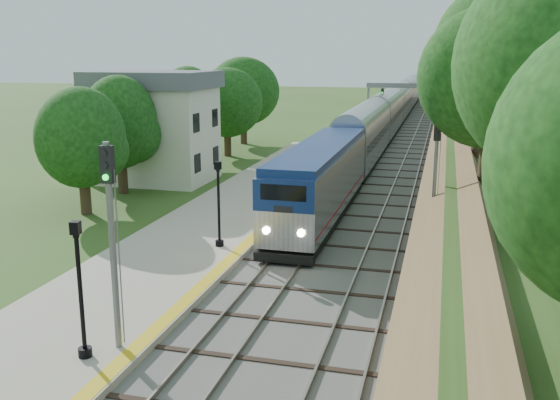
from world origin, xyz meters
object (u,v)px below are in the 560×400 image
(signal_gantry, at_px, (406,97))
(lamppost_far, at_px, (219,209))
(station_building, at_px, (155,126))
(signal_platform, at_px, (111,224))
(signal_farside, at_px, (435,168))
(train, at_px, (393,111))
(lamppost_mid, at_px, (81,298))

(signal_gantry, distance_m, lamppost_far, 40.66)
(station_building, relative_size, signal_platform, 1.34)
(station_building, xyz_separation_m, signal_farside, (20.20, -11.11, -0.20))
(station_building, xyz_separation_m, train, (14.00, 38.47, -1.97))
(signal_gantry, bearing_deg, train, 100.39)
(lamppost_far, relative_size, signal_platform, 0.63)
(signal_farside, bearing_deg, signal_gantry, 95.90)
(signal_gantry, xyz_separation_m, lamppost_far, (-5.94, -40.14, -2.63))
(train, relative_size, lamppost_mid, 26.50)
(signal_gantry, relative_size, lamppost_far, 2.08)
(signal_gantry, bearing_deg, lamppost_far, -98.41)
(train, height_order, signal_farside, signal_farside)
(lamppost_mid, relative_size, signal_platform, 0.66)
(lamppost_far, bearing_deg, train, 86.30)
(lamppost_mid, xyz_separation_m, signal_platform, (0.65, 0.85, 2.06))
(station_building, height_order, signal_gantry, station_building)
(signal_platform, xyz_separation_m, signal_farside, (9.10, 14.61, -0.44))
(station_building, xyz_separation_m, signal_gantry, (16.47, 24.99, 0.73))
(station_building, distance_m, lamppost_mid, 28.61)
(station_building, height_order, signal_platform, station_building)
(lamppost_far, xyz_separation_m, signal_platform, (0.57, -10.57, 2.14))
(signal_gantry, distance_m, signal_farside, 36.31)
(signal_gantry, bearing_deg, signal_farside, -84.10)
(station_building, distance_m, signal_farside, 23.05)
(lamppost_mid, bearing_deg, signal_gantry, 83.34)
(signal_gantry, height_order, train, signal_gantry)
(train, xyz_separation_m, lamppost_far, (-3.47, -53.62, 0.07))
(train, bearing_deg, lamppost_far, -93.70)
(train, height_order, signal_platform, signal_platform)
(signal_platform, bearing_deg, train, 87.41)
(lamppost_far, height_order, signal_farside, signal_farside)
(station_building, height_order, train, station_building)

